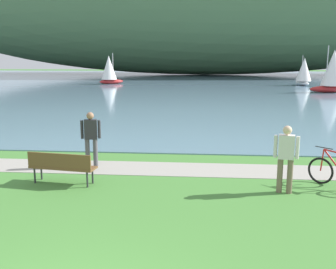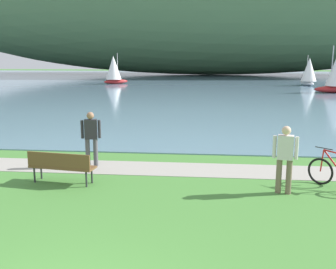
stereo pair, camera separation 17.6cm
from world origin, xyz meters
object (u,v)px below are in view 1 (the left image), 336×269
Objects in this scene: person_on_the_grass at (286,155)px; person_at_shoreline at (91,136)px; sailboat_mid_bay at (333,71)px; sailboat_toward_hillside at (109,69)px; sailboat_nearest_to_shore at (304,71)px; park_bench_near_camera at (62,165)px.

person_at_shoreline is at bearing 160.64° from person_on_the_grass.
sailboat_toward_hillside is (-23.50, 9.79, -0.27)m from sailboat_mid_bay.
sailboat_nearest_to_shore is 23.10m from sailboat_toward_hillside.
sailboat_nearest_to_shore is 0.81× the size of sailboat_mid_bay.
sailboat_toward_hillside is at bearing 109.27° from person_on_the_grass.
person_at_shoreline is at bearing -112.79° from sailboat_nearest_to_shore.
sailboat_toward_hillside reaches higher than park_bench_near_camera.
sailboat_toward_hillside reaches higher than person_on_the_grass.
sailboat_nearest_to_shore is 0.93× the size of sailboat_toward_hillside.
park_bench_near_camera is at bearing -118.92° from sailboat_mid_bay.
sailboat_nearest_to_shore reaches higher than person_at_shoreline.
sailboat_mid_bay reaches higher than person_at_shoreline.
person_at_shoreline is 0.49× the size of sailboat_nearest_to_shore.
park_bench_near_camera is 39.17m from sailboat_toward_hillside.
person_at_shoreline is 31.02m from sailboat_mid_bay.
park_bench_near_camera is at bearing -112.26° from sailboat_nearest_to_shore.
person_on_the_grass is (5.46, -1.92, 0.00)m from person_at_shoreline.
sailboat_toward_hillside is at bearing 178.03° from sailboat_nearest_to_shore.
sailboat_mid_bay is (10.02, 28.78, 1.10)m from person_on_the_grass.
sailboat_nearest_to_shore is at bearing 92.63° from sailboat_mid_bay.
sailboat_mid_bay is (15.48, 26.86, 1.10)m from person_at_shoreline.
sailboat_nearest_to_shore is (9.60, 37.78, 0.70)m from person_on_the_grass.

